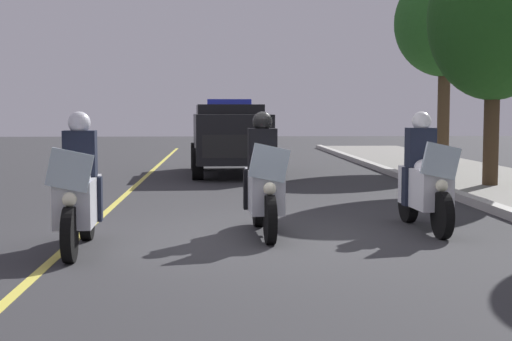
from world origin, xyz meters
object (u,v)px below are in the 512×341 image
at_px(police_suv, 229,135).
at_px(tree_behind_suv, 445,24).
at_px(police_motorcycle_lead_right, 264,185).
at_px(police_motorcycle_lead_left, 79,194).
at_px(police_motorcycle_trailing, 424,182).
at_px(tree_far_back, 494,19).

relative_size(police_suv, tree_behind_suv, 0.85).
distance_m(police_motorcycle_lead_right, police_suv, 9.82).
distance_m(police_motorcycle_lead_left, tree_behind_suv, 15.69).
distance_m(police_motorcycle_lead_left, police_motorcycle_trailing, 4.89).
distance_m(police_motorcycle_lead_right, police_motorcycle_trailing, 2.36).
distance_m(police_motorcycle_trailing, tree_behind_suv, 12.51).
bearing_deg(police_suv, tree_behind_suv, 105.54).
bearing_deg(tree_behind_suv, police_motorcycle_lead_left, -33.96).
xyz_separation_m(police_motorcycle_lead_left, police_motorcycle_lead_right, (-1.04, 2.36, 0.00)).
height_order(police_motorcycle_trailing, police_suv, police_suv).
distance_m(police_suv, tree_far_back, 7.55).
xyz_separation_m(tree_far_back, tree_behind_suv, (-6.01, 0.81, 0.61)).
height_order(police_motorcycle_lead_right, police_suv, police_suv).
bearing_deg(tree_behind_suv, tree_far_back, -7.65).
bearing_deg(tree_behind_suv, police_motorcycle_trailing, -18.57).
xyz_separation_m(police_motorcycle_trailing, police_suv, (-9.55, -2.68, 0.37)).
distance_m(police_motorcycle_lead_left, police_motorcycle_lead_right, 2.58).
distance_m(police_suv, tree_behind_suv, 7.49).
relative_size(police_motorcycle_trailing, police_suv, 0.43).
relative_size(police_motorcycle_lead_left, police_suv, 0.43).
relative_size(police_motorcycle_lead_left, police_motorcycle_lead_right, 1.00).
bearing_deg(police_motorcycle_lead_left, police_suv, 169.40).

